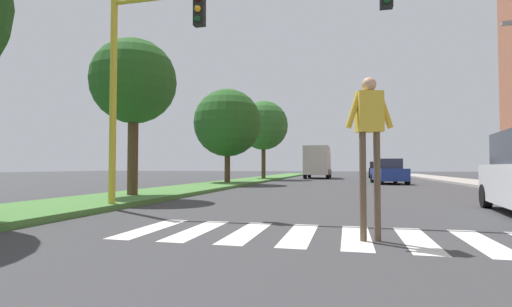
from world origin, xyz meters
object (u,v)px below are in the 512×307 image
object	(u,v)px
tree_far	(227,123)
sedan_midblock	(388,172)
sedan_distant	(377,170)
pedestrian_performer	(369,131)
truck_box_delivery	(318,162)
tree_mid	(134,82)
traffic_light_gantry	(197,40)
tree_distant	(263,126)

from	to	relation	value
tree_far	sedan_midblock	size ratio (longest dim) A/B	1.39
sedan_distant	tree_far	bearing A→B (deg)	-120.38
sedan_distant	sedan_midblock	bearing A→B (deg)	-91.45
pedestrian_performer	truck_box_delivery	size ratio (longest dim) A/B	0.40
tree_far	truck_box_delivery	size ratio (longest dim) A/B	0.96
tree_mid	traffic_light_gantry	world-z (taller)	traffic_light_gantry
tree_far	pedestrian_performer	bearing A→B (deg)	-65.31
tree_far	traffic_light_gantry	size ratio (longest dim) A/B	0.72
tree_distant	sedan_distant	bearing A→B (deg)	40.21
pedestrian_performer	sedan_distant	distance (m)	35.04
tree_distant	truck_box_delivery	size ratio (longest dim) A/B	1.10
traffic_light_gantry	pedestrian_performer	bearing A→B (deg)	-35.34
pedestrian_performer	tree_far	bearing A→B (deg)	114.69
tree_mid	truck_box_delivery	xyz separation A→B (m)	(4.45, 25.74, -2.47)
sedan_distant	truck_box_delivery	size ratio (longest dim) A/B	0.69
tree_distant	pedestrian_performer	xyz separation A→B (m)	(7.51, -26.30, -3.12)
truck_box_delivery	tree_far	bearing A→B (deg)	-107.73
tree_far	tree_distant	distance (m)	9.34
tree_far	traffic_light_gantry	distance (m)	14.65
truck_box_delivery	sedan_midblock	bearing A→B (deg)	-63.29
truck_box_delivery	tree_mid	bearing A→B (deg)	-99.80
tree_distant	traffic_light_gantry	xyz separation A→B (m)	(3.49, -23.45, -0.44)
tree_mid	tree_far	bearing A→B (deg)	90.99
traffic_light_gantry	sedan_midblock	bearing A→B (deg)	70.28
sedan_midblock	sedan_distant	world-z (taller)	sedan_distant
tree_distant	traffic_light_gantry	distance (m)	23.71
tree_mid	tree_distant	bearing A→B (deg)	89.69
tree_mid	tree_far	distance (m)	11.23
tree_distant	sedan_distant	distance (m)	13.95
tree_distant	truck_box_delivery	world-z (taller)	tree_distant
tree_far	sedan_distant	distance (m)	21.02
pedestrian_performer	sedan_midblock	distance (m)	20.72
tree_mid	tree_far	size ratio (longest dim) A/B	0.92
tree_mid	tree_distant	size ratio (longest dim) A/B	0.80
pedestrian_performer	tree_distant	bearing A→B (deg)	105.93
sedan_midblock	sedan_distant	distance (m)	14.36
tree_mid	sedan_midblock	bearing A→B (deg)	56.09
tree_distant	sedan_midblock	size ratio (longest dim) A/B	1.58
tree_distant	pedestrian_performer	size ratio (longest dim) A/B	2.74
sedan_midblock	tree_distant	bearing A→B (deg)	149.80
tree_far	sedan_midblock	xyz separation A→B (m)	(10.15, 3.57, -3.17)
traffic_light_gantry	sedan_midblock	xyz separation A→B (m)	(6.35, 17.72, -3.56)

